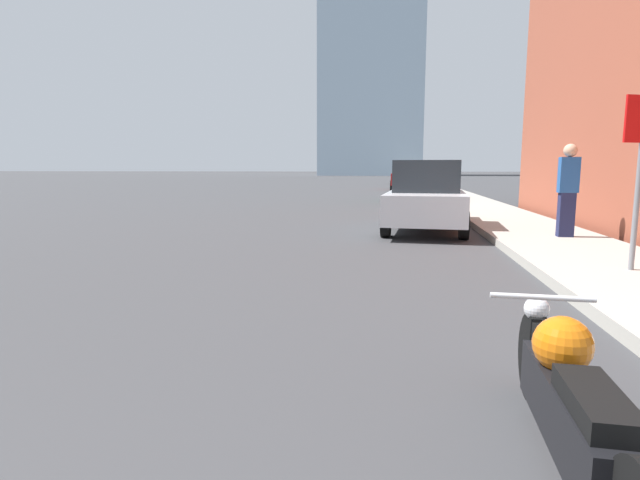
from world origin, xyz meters
TOP-DOWN VIEW (x-y plane):
  - sidewalk at (6.06, 40.00)m, footprint 2.28×240.00m
  - distant_tower at (-1.75, 106.20)m, footprint 19.86×19.86m
  - motorcycle at (3.83, 3.58)m, footprint 0.62×2.26m
  - parked_car_silver at (3.71, 13.29)m, footprint 2.10×4.47m
  - parked_car_green at (3.91, 24.25)m, footprint 2.12×4.29m
  - parked_car_red at (3.67, 36.49)m, footprint 1.97×4.05m
  - parked_car_black at (3.95, 49.46)m, footprint 1.88×4.54m
  - pedestrian at (6.33, 11.54)m, footprint 0.36×0.26m

SIDE VIEW (x-z plane):
  - sidewalk at x=6.06m, z-range 0.00..0.15m
  - motorcycle at x=3.83m, z-range -0.01..0.72m
  - parked_car_black at x=3.95m, z-range 0.01..1.53m
  - parked_car_silver at x=3.71m, z-range -0.02..1.66m
  - parked_car_green at x=3.91m, z-range 0.02..1.67m
  - parked_car_red at x=3.67m, z-range 0.00..1.73m
  - pedestrian at x=6.33m, z-range 0.19..2.01m
  - distant_tower at x=-1.75m, z-range 0.00..52.51m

